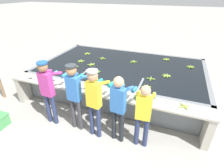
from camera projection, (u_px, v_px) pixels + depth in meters
The scene contains 24 objects.
ground_plane at pixel (97, 123), 4.73m from camera, with size 80.00×80.00×0.00m, color #A3A099.
wash_tank at pixel (121, 77), 6.25m from camera, with size 5.49×3.31×0.89m.
work_ledge at pixel (100, 99), 4.61m from camera, with size 5.49×0.45×0.89m.
worker_0 at pixel (48, 87), 4.30m from camera, with size 0.43×0.73×1.75m.
worker_1 at pixel (75, 91), 4.10m from camera, with size 0.45×0.74×1.76m.
worker_2 at pixel (95, 98), 3.88m from camera, with size 0.47×0.74×1.75m.
worker_3 at pixel (119, 104), 3.79m from camera, with size 0.47×0.73×1.68m.
worker_4 at pixel (144, 111), 3.69m from camera, with size 0.43×0.72×1.56m.
banana_bunch_floating_0 at pixel (74, 66), 5.89m from camera, with size 0.27×0.28×0.08m.
banana_bunch_floating_1 at pixel (190, 67), 5.86m from camera, with size 0.28×0.28×0.08m.
banana_bunch_floating_2 at pixel (133, 62), 6.27m from camera, with size 0.28×0.27×0.08m.
banana_bunch_floating_3 at pixel (166, 59), 6.48m from camera, with size 0.27×0.28×0.08m.
banana_bunch_floating_4 at pixel (166, 76), 5.26m from camera, with size 0.28×0.28×0.08m.
banana_bunch_floating_5 at pixel (81, 61), 6.32m from camera, with size 0.27×0.28×0.08m.
banana_bunch_floating_6 at pixel (96, 72), 5.51m from camera, with size 0.27×0.28×0.08m.
banana_bunch_floating_7 at pixel (151, 79), 5.09m from camera, with size 0.28×0.28×0.08m.
banana_bunch_floating_8 at pixel (102, 58), 6.57m from camera, with size 0.28×0.28×0.08m.
banana_bunch_floating_9 at pixel (146, 87), 4.65m from camera, with size 0.28×0.28×0.08m.
banana_bunch_floating_10 at pixel (87, 54), 7.06m from camera, with size 0.27×0.28×0.08m.
banana_bunch_floating_11 at pixel (91, 64), 6.04m from camera, with size 0.28×0.27×0.08m.
banana_bunch_ledge_0 at pixel (184, 106), 3.88m from camera, with size 0.25×0.25×0.08m.
banana_bunch_ledge_1 at pixel (139, 98), 4.19m from camera, with size 0.28×0.27×0.08m.
banana_bunch_ledge_2 at pixel (97, 89), 4.56m from camera, with size 0.28×0.28×0.08m.
knife_0 at pixel (33, 78), 5.13m from camera, with size 0.33×0.18×0.02m.
Camera 1 is at (1.68, -3.27, 3.20)m, focal length 28.00 mm.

